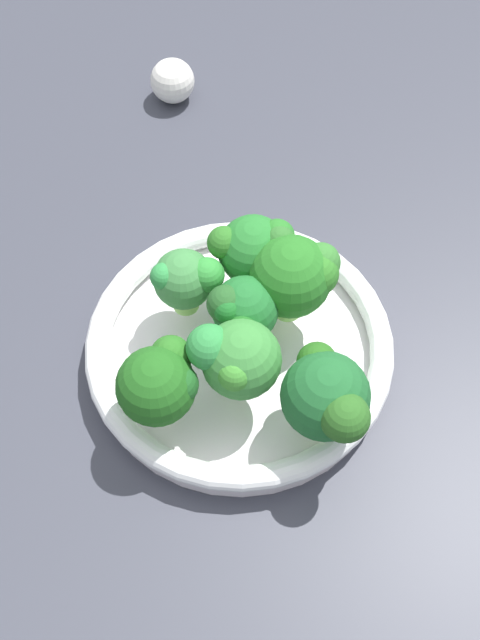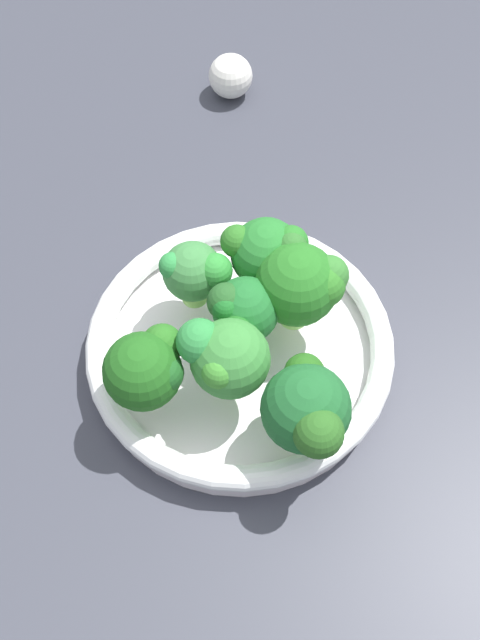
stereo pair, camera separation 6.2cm
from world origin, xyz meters
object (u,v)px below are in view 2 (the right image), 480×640
broccoli_floret_0 (225,358)px  broccoli_floret_1 (147,369)px  broccoli_floret_2 (307,409)px  garlic_bulb (231,76)px  broccoli_floret_3 (242,314)px  broccoli_floret_5 (197,272)px  broccoli_floret_6 (303,285)px  broccoli_floret_4 (267,252)px  bowl (240,351)px

broccoli_floret_0 → broccoli_floret_1: 5.93cm
broccoli_floret_2 → broccoli_floret_1: bearing=161.9°
broccoli_floret_1 → garlic_bulb: broccoli_floret_1 is taller
broccoli_floret_3 → garlic_bulb: bearing=90.3°
broccoli_floret_0 → broccoli_floret_5: 8.99cm
broccoli_floret_3 → broccoli_floret_6: broccoli_floret_6 is taller
broccoli_floret_3 → garlic_bulb: (-0.20, 34.42, -5.54)cm
broccoli_floret_1 → broccoli_floret_6: (12.13, 6.87, 0.76)cm
broccoli_floret_0 → broccoli_floret_3: size_ratio=1.13×
broccoli_floret_4 → broccoli_floret_3: bearing=-111.9°
broccoli_floret_2 → broccoli_floret_5: size_ratio=1.35×
broccoli_floret_3 → broccoli_floret_4: bearing=68.1°
bowl → broccoli_floret_4: bearing=66.0°
broccoli_floret_3 → garlic_bulb: size_ratio=1.43×
broccoli_floret_0 → broccoli_floret_3: broccoli_floret_0 is taller
broccoli_floret_0 → garlic_bulb: bearing=88.3°
broccoli_floret_1 → broccoli_floret_5: broccoli_floret_1 is taller
broccoli_floret_3 → broccoli_floret_6: size_ratio=0.83×
broccoli_floret_2 → broccoli_floret_6: bearing=87.8°
broccoli_floret_2 → broccoli_floret_4: bearing=99.0°
broccoli_floret_0 → broccoli_floret_4: same height
broccoli_floret_1 → broccoli_floret_2: 12.35cm
broccoli_floret_4 → broccoli_floret_1: bearing=-133.0°
broccoli_floret_5 → bowl: bearing=-51.5°
broccoli_floret_3 → broccoli_floret_5: size_ratio=1.08×
bowl → broccoli_floret_0: 8.01cm
bowl → broccoli_floret_2: (4.61, -8.69, 6.13)cm
broccoli_floret_6 → bowl: bearing=-158.1°
bowl → broccoli_floret_4: broccoli_floret_4 is taller
broccoli_floret_5 → broccoli_floret_6: size_ratio=0.77×
broccoli_floret_3 → broccoli_floret_6: (4.88, 2.27, 0.55)cm
bowl → broccoli_floret_4: 8.84cm
broccoli_floret_0 → garlic_bulb: (1.17, 38.61, -6.01)cm
broccoli_floret_3 → broccoli_floret_5: bearing=127.9°
broccoli_floret_6 → garlic_bulb: size_ratio=1.72×
bowl → garlic_bulb: bearing=90.1°
broccoli_floret_1 → broccoli_floret_3: size_ratio=1.03×
broccoli_floret_4 → broccoli_floret_5: bearing=-168.9°
garlic_bulb → broccoli_floret_0: bearing=-91.7°
bowl → broccoli_floret_2: bearing=-62.0°
broccoli_floret_3 → broccoli_floret_1: bearing=-147.6°
broccoli_floret_0 → broccoli_floret_2: broccoli_floret_0 is taller
bowl → broccoli_floret_2: size_ratio=3.04×
bowl → broccoli_floret_5: (-3.37, 4.23, 5.61)cm
broccoli_floret_2 → broccoli_floret_4: same height
broccoli_floret_2 → broccoli_floret_3: (-4.48, 8.43, -0.07)cm
broccoli_floret_5 → broccoli_floret_6: bearing=-14.8°
broccoli_floret_5 → broccoli_floret_1: bearing=-112.4°
broccoli_floret_5 → garlic_bulb: 30.54cm
broccoli_floret_6 → broccoli_floret_1: bearing=-150.5°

